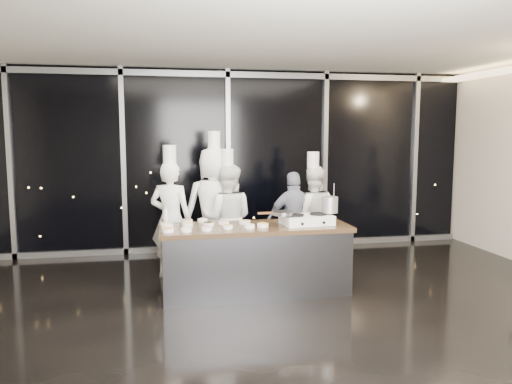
# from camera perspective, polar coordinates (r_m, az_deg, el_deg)

# --- Properties ---
(ground) EXTENTS (9.00, 9.00, 0.00)m
(ground) POSITION_cam_1_polar(r_m,az_deg,el_deg) (5.91, 1.64, -14.09)
(ground) COLOR black
(ground) RESTS_ON ground
(room_shell) EXTENTS (9.02, 7.02, 3.21)m
(room_shell) POSITION_cam_1_polar(r_m,az_deg,el_deg) (5.55, 3.50, 8.23)
(room_shell) COLOR beige
(room_shell) RESTS_ON ground
(window_wall) EXTENTS (8.90, 0.11, 3.20)m
(window_wall) POSITION_cam_1_polar(r_m,az_deg,el_deg) (8.90, -3.24, 3.58)
(window_wall) COLOR black
(window_wall) RESTS_ON ground
(demo_counter) EXTENTS (2.46, 0.86, 0.90)m
(demo_counter) POSITION_cam_1_polar(r_m,az_deg,el_deg) (6.61, -0.10, -7.66)
(demo_counter) COLOR #343539
(demo_counter) RESTS_ON ground
(stove) EXTENTS (0.69, 0.47, 0.14)m
(stove) POSITION_cam_1_polar(r_m,az_deg,el_deg) (6.62, 5.83, -3.14)
(stove) COLOR white
(stove) RESTS_ON demo_counter
(frying_pan) EXTENTS (0.49, 0.30, 0.05)m
(frying_pan) POSITION_cam_1_polar(r_m,az_deg,el_deg) (6.49, 3.03, -2.43)
(frying_pan) COLOR gray
(frying_pan) RESTS_ON stove
(stock_pot) EXTENTS (0.23, 0.23, 0.21)m
(stock_pot) POSITION_cam_1_polar(r_m,az_deg,el_deg) (6.73, 8.44, -1.44)
(stock_pot) COLOR #A6A7A9
(stock_pot) RESTS_ON stove
(prep_bowls) EXTENTS (1.37, 0.73, 0.05)m
(prep_bowls) POSITION_cam_1_polar(r_m,az_deg,el_deg) (6.46, -5.72, -3.74)
(prep_bowls) COLOR white
(prep_bowls) RESTS_ON demo_counter
(squeeze_bottle) EXTENTS (0.07, 0.07, 0.24)m
(squeeze_bottle) POSITION_cam_1_polar(r_m,az_deg,el_deg) (6.60, -10.26, -2.82)
(squeeze_bottle) COLOR silver
(squeeze_bottle) RESTS_ON demo_counter
(chef_far_left) EXTENTS (0.73, 0.62, 1.93)m
(chef_far_left) POSITION_cam_1_polar(r_m,az_deg,el_deg) (7.33, -9.70, -2.97)
(chef_far_left) COLOR white
(chef_far_left) RESTS_ON ground
(chef_left) EXTENTS (0.94, 0.62, 2.12)m
(chef_left) POSITION_cam_1_polar(r_m,az_deg,el_deg) (7.66, -4.74, -1.80)
(chef_left) COLOR white
(chef_left) RESTS_ON ground
(chef_center) EXTENTS (0.92, 0.79, 1.86)m
(chef_center) POSITION_cam_1_polar(r_m,az_deg,el_deg) (7.50, -3.28, -2.98)
(chef_center) COLOR white
(chef_center) RESTS_ON ground
(guest) EXTENTS (0.88, 0.38, 1.50)m
(guest) POSITION_cam_1_polar(r_m,az_deg,el_deg) (7.82, 4.39, -3.16)
(guest) COLOR #141D39
(guest) RESTS_ON ground
(chef_right) EXTENTS (0.84, 0.69, 1.80)m
(chef_right) POSITION_cam_1_polar(r_m,az_deg,el_deg) (7.99, 6.46, -2.62)
(chef_right) COLOR white
(chef_right) RESTS_ON ground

